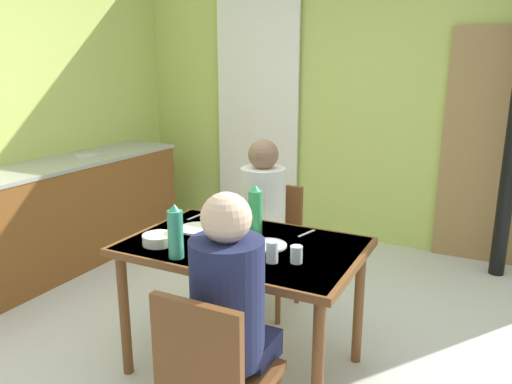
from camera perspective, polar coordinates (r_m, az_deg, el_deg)
ground_plane at (r=3.10m, az=-3.65°, el=-18.36°), size 6.20×6.20×0.00m
wall_back at (r=4.82m, az=10.79°, el=11.15°), size 4.74×0.10×2.83m
wall_left at (r=4.59m, az=-25.50°, el=9.85°), size 0.10×3.58×2.83m
door_wooden at (r=4.59m, az=25.81°, el=4.56°), size 0.80×0.05×2.00m
curtain_panel at (r=5.08m, az=0.14°, el=9.00°), size 0.90×0.03×2.38m
kitchen_counter at (r=4.46m, az=-22.14°, el=-2.57°), size 0.61×2.55×0.91m
dining_table at (r=2.68m, az=-1.45°, el=-7.65°), size 1.26×0.83×0.75m
chair_near_diner at (r=2.06m, az=-5.04°, el=-20.72°), size 0.40×0.40×0.87m
chair_far_diner at (r=3.46m, az=1.71°, el=-5.46°), size 0.40×0.40×0.87m
person_near_diner at (r=2.01m, az=-3.14°, el=-12.13°), size 0.30×0.37×0.77m
person_far_diner at (r=3.26m, az=0.73°, el=-1.51°), size 0.30×0.37×0.77m
water_bottle_green_near at (r=2.44m, az=-9.37°, el=-4.71°), size 0.08×0.08×0.28m
water_bottle_green_far at (r=2.74m, az=-0.07°, el=-2.27°), size 0.08×0.08×0.29m
serving_bowl_center at (r=2.67m, az=-11.32°, el=-5.43°), size 0.17×0.17×0.05m
dinner_plate_near_left at (r=2.60m, az=1.32°, el=-6.22°), size 0.21×0.21×0.01m
dinner_plate_near_right at (r=2.88m, az=-6.86°, el=-4.24°), size 0.22×0.22×0.01m
dinner_plate_far_center at (r=2.51m, az=-3.99°, el=-7.01°), size 0.22×0.22×0.01m
drinking_glass_by_near_diner at (r=2.38m, az=1.87°, el=-6.99°), size 0.06×0.06×0.11m
drinking_glass_by_far_diner at (r=2.76m, az=-2.47°, el=-3.92°), size 0.06×0.06×0.11m
drinking_glass_spare_center at (r=2.39m, az=4.73°, el=-7.27°), size 0.06×0.06×0.09m
cutlery_knife_near at (r=3.11m, az=-7.07°, el=-2.86°), size 0.03×0.15×0.00m
cutlery_fork_near at (r=3.02m, az=-3.18°, el=-3.30°), size 0.04×0.15×0.00m
cutlery_knife_far at (r=2.80m, az=5.92°, el=-4.81°), size 0.06×0.15×0.00m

